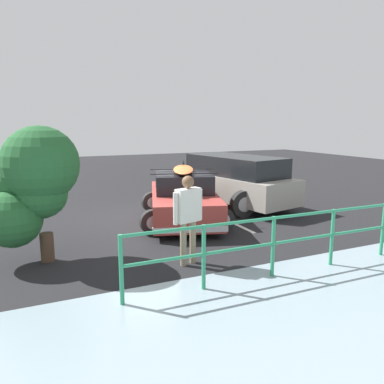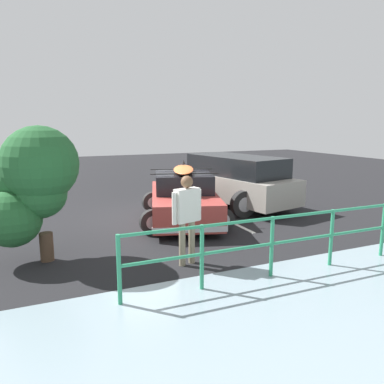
{
  "view_description": "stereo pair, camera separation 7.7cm",
  "coord_description": "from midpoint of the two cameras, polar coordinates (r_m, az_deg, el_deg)",
  "views": [
    {
      "loc": [
        3.32,
        10.42,
        2.8
      ],
      "look_at": [
        -0.73,
        1.34,
        0.95
      ],
      "focal_mm": 35.0,
      "sensor_mm": 36.0,
      "label": 1
    },
    {
      "loc": [
        3.25,
        10.45,
        2.8
      ],
      "look_at": [
        -0.73,
        1.34,
        0.95
      ],
      "focal_mm": 35.0,
      "sensor_mm": 36.0,
      "label": 2
    }
  ],
  "objects": [
    {
      "name": "suv_car",
      "position": [
        12.76,
        6.8,
        1.84
      ],
      "size": [
        3.12,
        4.77,
        1.7
      ],
      "color": "#9E998E",
      "rests_on": "ground"
    },
    {
      "name": "railing_fence",
      "position": [
        7.42,
        16.86,
        -6.07
      ],
      "size": [
        7.07,
        0.15,
        1.13
      ],
      "color": "#2D9366",
      "rests_on": "ground"
    },
    {
      "name": "ground_plane",
      "position": [
        11.29,
        -5.94,
        -3.92
      ],
      "size": [
        44.0,
        44.0,
        0.02
      ],
      "primitive_type": "cube",
      "color": "black",
      "rests_on": "ground"
    },
    {
      "name": "sedan_car",
      "position": [
        10.74,
        -1.1,
        -0.96
      ],
      "size": [
        3.1,
        4.31,
        1.67
      ],
      "color": "#9E3833",
      "rests_on": "ground"
    },
    {
      "name": "bush_near_left",
      "position": [
        8.09,
        -22.59,
        2.26
      ],
      "size": [
        1.9,
        1.68,
        2.75
      ],
      "color": "#4C3828",
      "rests_on": "ground"
    },
    {
      "name": "person_bystander",
      "position": [
        7.33,
        -0.48,
        -3.05
      ],
      "size": [
        0.68,
        0.32,
        1.79
      ],
      "color": "gray",
      "rests_on": "ground"
    },
    {
      "name": "parking_stripe",
      "position": [
        11.35,
        4.52,
        -3.76
      ],
      "size": [
        0.12,
        3.75,
        0.0
      ],
      "primitive_type": "cube",
      "rotation": [
        0.0,
        0.0,
        1.57
      ],
      "color": "silver",
      "rests_on": "ground"
    }
  ]
}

